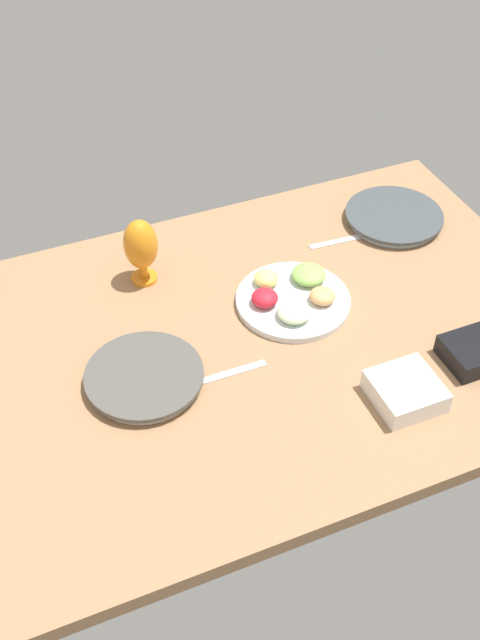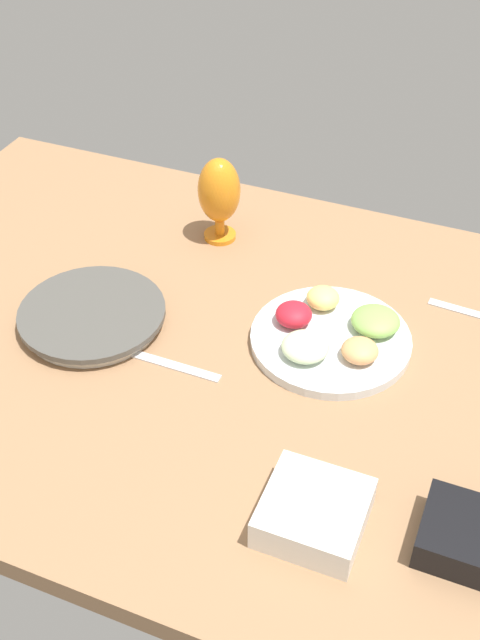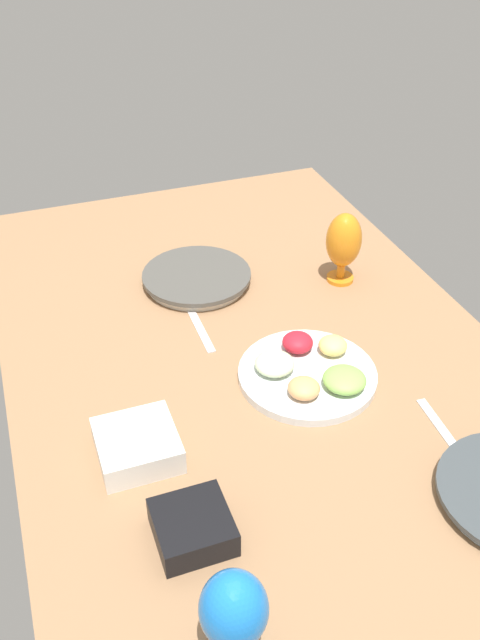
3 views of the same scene
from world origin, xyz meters
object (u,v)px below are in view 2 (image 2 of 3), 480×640
object	(u,v)px
square_bowl_black	(465,534)
square_bowl_white	(314,512)
fruit_platter	(332,335)
dinner_plate_right	(92,316)
hurricane_glass_orange	(219,193)

from	to	relation	value
square_bowl_black	square_bowl_white	bearing A→B (deg)	11.97
fruit_platter	square_bowl_white	size ratio (longest dim) A/B	2.01
dinner_plate_right	square_bowl_white	size ratio (longest dim) A/B	1.89
dinner_plate_right	hurricane_glass_orange	xyz separation A→B (cm)	(-10.61, -33.96, 9.23)
hurricane_glass_orange	square_bowl_black	bearing A→B (deg)	137.03
square_bowl_black	square_bowl_white	size ratio (longest dim) A/B	0.85
square_bowl_white	square_bowl_black	bearing A→B (deg)	-168.03
hurricane_glass_orange	square_bowl_white	size ratio (longest dim) A/B	1.29
dinner_plate_right	square_bowl_black	size ratio (longest dim) A/B	2.23
dinner_plate_right	square_bowl_black	xyz separation A→B (cm)	(-71.03, 22.31, 1.24)
dinner_plate_right	square_bowl_white	bearing A→B (deg)	152.44
dinner_plate_right	square_bowl_white	xyz separation A→B (cm)	(-50.92, 26.58, 1.37)
fruit_platter	hurricane_glass_orange	distance (cm)	39.77
square_bowl_black	square_bowl_white	xyz separation A→B (cm)	(20.11, 4.26, 0.13)
square_bowl_black	square_bowl_white	distance (cm)	20.56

